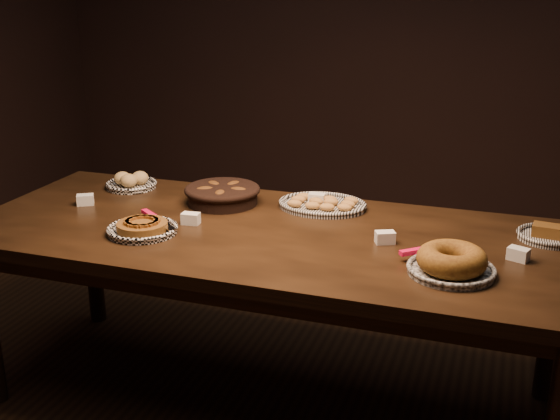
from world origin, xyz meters
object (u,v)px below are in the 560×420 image
(madeleine_platter, at_px, (322,204))
(bundt_cake_plate, at_px, (451,263))
(apple_tart_plate, at_px, (143,228))
(buffet_table, at_px, (270,248))

(madeleine_platter, height_order, bundt_cake_plate, bundt_cake_plate)
(apple_tart_plate, height_order, bundt_cake_plate, bundt_cake_plate)
(apple_tart_plate, bearing_deg, buffet_table, 27.47)
(bundt_cake_plate, bearing_deg, apple_tart_plate, -177.05)
(buffet_table, distance_m, bundt_cake_plate, 0.74)
(buffet_table, relative_size, bundt_cake_plate, 6.27)
(buffet_table, bearing_deg, bundt_cake_plate, -15.42)
(apple_tart_plate, relative_size, bundt_cake_plate, 0.80)
(buffet_table, height_order, bundt_cake_plate, bundt_cake_plate)
(apple_tart_plate, bearing_deg, madeleine_platter, 47.43)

